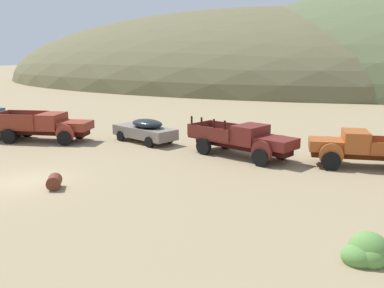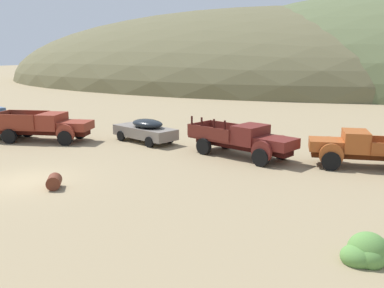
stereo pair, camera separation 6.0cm
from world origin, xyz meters
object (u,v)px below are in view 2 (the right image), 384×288
object	(u,v)px
car_primer_gray	(143,130)
oil_drum_spare	(54,182)
truck_oxblood	(248,141)
truck_oxide_orange	(356,148)
truck_rust_red	(50,126)

from	to	relation	value
car_primer_gray	oil_drum_spare	xyz separation A→B (m)	(1.80, -10.19, -0.51)
car_primer_gray	truck_oxblood	xyz separation A→B (m)	(7.69, -1.26, 0.19)
truck_oxide_orange	oil_drum_spare	distance (m)	14.98
truck_oxide_orange	truck_rust_red	bearing A→B (deg)	-7.17
truck_oxblood	oil_drum_spare	size ratio (longest dim) A/B	6.56
truck_oxblood	truck_rust_red	bearing A→B (deg)	-157.50
oil_drum_spare	car_primer_gray	bearing A→B (deg)	100.01
truck_oxblood	oil_drum_spare	world-z (taller)	truck_oxblood
truck_rust_red	car_primer_gray	world-z (taller)	truck_rust_red
truck_oxide_orange	oil_drum_spare	size ratio (longest dim) A/B	5.72
truck_rust_red	truck_oxblood	size ratio (longest dim) A/B	0.99
car_primer_gray	truck_oxblood	size ratio (longest dim) A/B	0.77
car_primer_gray	truck_rust_red	bearing A→B (deg)	41.88
truck_oxblood	truck_oxide_orange	bearing A→B (deg)	23.63
car_primer_gray	truck_oxblood	distance (m)	7.80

